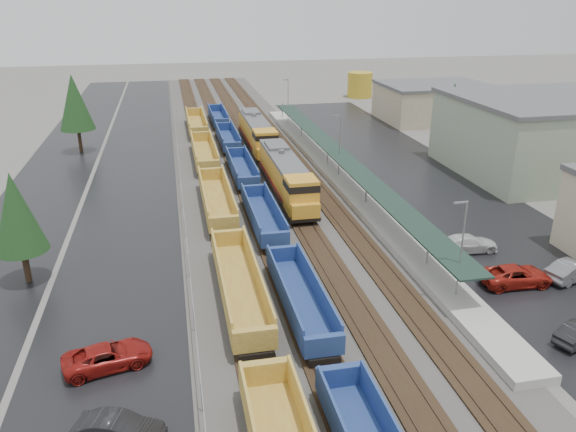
# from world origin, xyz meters

# --- Properties ---
(ballast_strip) EXTENTS (20.00, 160.00, 0.08)m
(ballast_strip) POSITION_xyz_m (0.00, 60.00, 0.04)
(ballast_strip) COLOR #302D2B
(ballast_strip) RESTS_ON ground
(trackbed) EXTENTS (14.60, 160.00, 0.22)m
(trackbed) POSITION_xyz_m (-0.00, 60.00, 0.16)
(trackbed) COLOR black
(trackbed) RESTS_ON ground
(west_parking_lot) EXTENTS (10.00, 160.00, 0.02)m
(west_parking_lot) POSITION_xyz_m (-15.00, 60.00, 0.01)
(west_parking_lot) COLOR black
(west_parking_lot) RESTS_ON ground
(west_road) EXTENTS (9.00, 160.00, 0.02)m
(west_road) POSITION_xyz_m (-25.00, 60.00, 0.01)
(west_road) COLOR black
(west_road) RESTS_ON ground
(east_commuter_lot) EXTENTS (16.00, 100.00, 0.02)m
(east_commuter_lot) POSITION_xyz_m (19.00, 50.00, 0.01)
(east_commuter_lot) COLOR black
(east_commuter_lot) RESTS_ON ground
(station_platform) EXTENTS (3.00, 80.00, 8.00)m
(station_platform) POSITION_xyz_m (9.50, 50.01, 0.73)
(station_platform) COLOR #9E9B93
(station_platform) RESTS_ON ground
(chainlink_fence) EXTENTS (0.08, 160.04, 2.02)m
(chainlink_fence) POSITION_xyz_m (-9.50, 58.44, 1.61)
(chainlink_fence) COLOR gray
(chainlink_fence) RESTS_ON ground
(industrial_buildings) EXTENTS (32.52, 75.30, 9.50)m
(industrial_buildings) POSITION_xyz_m (37.76, 45.85, 4.25)
(industrial_buildings) COLOR #B7AA8C
(industrial_buildings) RESTS_ON ground
(distant_hills) EXTENTS (301.00, 140.00, 25.20)m
(distant_hills) POSITION_xyz_m (44.79, 210.68, 0.00)
(distant_hills) COLOR #4D5945
(distant_hills) RESTS_ON ground
(tree_west_near) EXTENTS (3.96, 3.96, 9.00)m
(tree_west_near) POSITION_xyz_m (-22.00, 30.00, 5.82)
(tree_west_near) COLOR #332316
(tree_west_near) RESTS_ON ground
(tree_west_far) EXTENTS (4.84, 4.84, 11.00)m
(tree_west_far) POSITION_xyz_m (-23.00, 70.00, 7.12)
(tree_west_far) COLOR #332316
(tree_west_far) RESTS_ON ground
(tree_east) EXTENTS (4.40, 4.40, 10.00)m
(tree_east) POSITION_xyz_m (28.00, 58.00, 6.47)
(tree_east) COLOR #332316
(tree_east) RESTS_ON ground
(locomotive_lead) EXTENTS (3.06, 20.15, 4.56)m
(locomotive_lead) POSITION_xyz_m (2.00, 45.11, 2.43)
(locomotive_lead) COLOR black
(locomotive_lead) RESTS_ON ground
(locomotive_trail) EXTENTS (3.06, 20.15, 4.56)m
(locomotive_trail) POSITION_xyz_m (2.00, 66.11, 2.43)
(locomotive_trail) COLOR black
(locomotive_trail) RESTS_ON ground
(well_string_yellow) EXTENTS (2.84, 110.17, 2.52)m
(well_string_yellow) POSITION_xyz_m (-6.00, 33.01, 1.24)
(well_string_yellow) COLOR #A5782D
(well_string_yellow) RESTS_ON ground
(well_string_blue) EXTENTS (2.58, 109.55, 2.29)m
(well_string_blue) POSITION_xyz_m (-2.00, 37.06, 1.15)
(well_string_blue) COLOR navy
(well_string_blue) RESTS_ON ground
(storage_tank) EXTENTS (5.36, 5.36, 5.36)m
(storage_tank) POSITION_xyz_m (30.88, 105.57, 2.68)
(storage_tank) COLOR #B59624
(storage_tank) RESTS_ON ground
(parked_car_west_b) EXTENTS (2.98, 4.79, 1.49)m
(parked_car_west_b) POSITION_xyz_m (-13.75, 10.74, 0.75)
(parked_car_west_b) COLOR black
(parked_car_west_b) RESTS_ON ground
(parked_car_west_c) EXTENTS (3.61, 5.73, 1.47)m
(parked_car_west_c) POSITION_xyz_m (-14.85, 17.27, 0.74)
(parked_car_west_c) COLOR maroon
(parked_car_west_c) RESTS_ON ground
(parked_car_east_b) EXTENTS (2.84, 5.72, 1.56)m
(parked_car_east_b) POSITION_xyz_m (15.38, 21.55, 0.78)
(parked_car_east_b) COLOR maroon
(parked_car_east_b) RESTS_ON ground
(parked_car_east_c) EXTENTS (2.37, 5.32, 1.52)m
(parked_car_east_c) POSITION_xyz_m (14.78, 27.91, 0.76)
(parked_car_east_c) COLOR silver
(parked_car_east_c) RESTS_ON ground
(parked_car_east_e) EXTENTS (3.08, 5.26, 1.64)m
(parked_car_east_e) POSITION_xyz_m (20.34, 21.40, 0.82)
(parked_car_east_e) COLOR slate
(parked_car_east_e) RESTS_ON ground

